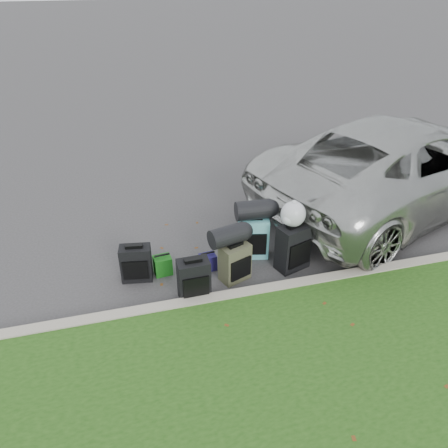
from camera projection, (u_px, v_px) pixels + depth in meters
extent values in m
plane|color=#383535|center=(233.00, 258.00, 7.05)|extent=(120.00, 120.00, 0.00)
cube|color=#9E937F|center=(253.00, 294.00, 6.19)|extent=(120.00, 0.18, 0.15)
imported|color=#B7B7B2|center=(401.00, 163.00, 8.28)|extent=(6.58, 4.62, 1.67)
cube|color=black|center=(136.00, 263.00, 6.46)|extent=(0.48, 0.32, 0.56)
cube|color=black|center=(194.00, 280.00, 6.07)|extent=(0.44, 0.27, 0.63)
cube|color=#393A27|center=(235.00, 262.00, 6.46)|extent=(0.50, 0.41, 0.59)
cube|color=#52B0B4|center=(253.00, 237.00, 6.96)|extent=(0.53, 0.38, 0.68)
cube|color=black|center=(293.00, 247.00, 6.67)|extent=(0.56, 0.44, 0.74)
cube|color=#196C18|center=(163.00, 265.00, 6.64)|extent=(0.28, 0.23, 0.30)
cube|color=#1B164D|center=(208.00, 262.00, 6.75)|extent=(0.26, 0.21, 0.26)
cylinder|color=black|center=(228.00, 236.00, 6.27)|extent=(0.59, 0.41, 0.29)
cylinder|color=black|center=(253.00, 210.00, 6.72)|extent=(0.56, 0.34, 0.31)
sphere|color=silver|center=(293.00, 214.00, 6.42)|extent=(0.38, 0.38, 0.38)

